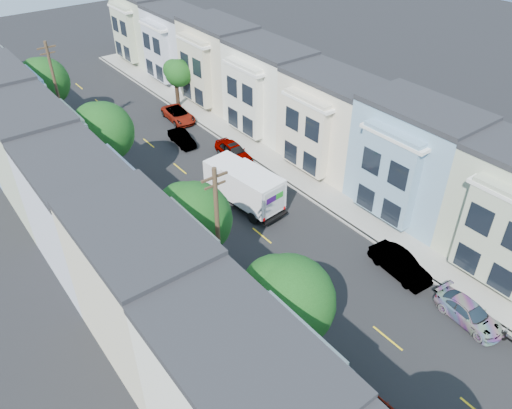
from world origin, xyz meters
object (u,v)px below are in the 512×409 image
(tree_c, at_px, (193,220))
(lead_sedan, at_px, (182,138))
(tree_d, at_px, (103,133))
(utility_pole_far, at_px, (58,96))
(parked_right_b, at_px, (400,264))
(tree_e, at_px, (44,83))
(parked_right_a, at_px, (469,313))
(fedex_truck, at_px, (244,185))
(parked_right_c, at_px, (233,151))
(utility_pole_near, at_px, (218,243))
(parked_left_d, at_px, (161,212))
(tree_far_r, at_px, (178,74))
(parked_left_c, at_px, (264,313))
(parked_right_d, at_px, (178,115))
(tree_b, at_px, (287,302))

(tree_c, distance_m, lead_sedan, 19.75)
(tree_d, relative_size, lead_sedan, 2.14)
(utility_pole_far, height_order, parked_right_b, utility_pole_far)
(tree_d, bearing_deg, parked_right_b, -61.56)
(tree_e, relative_size, lead_sedan, 2.03)
(tree_e, height_order, parked_right_a, tree_e)
(tree_d, bearing_deg, lead_sedan, 23.77)
(tree_c, xyz_separation_m, fedex_truck, (7.67, 5.26, -3.30))
(fedex_truck, relative_size, lead_sedan, 1.84)
(tree_e, bearing_deg, parked_right_a, -74.35)
(parked_right_c, bearing_deg, tree_d, 175.80)
(tree_e, xyz_separation_m, utility_pole_near, (0.00, -29.99, -0.05))
(parked_left_d, height_order, parked_right_a, parked_left_d)
(parked_right_b, distance_m, parked_right_c, 19.28)
(parked_left_d, bearing_deg, fedex_truck, -25.20)
(tree_d, bearing_deg, tree_far_r, 41.40)
(parked_left_d, bearing_deg, utility_pole_far, 89.81)
(tree_c, distance_m, parked_left_c, 7.08)
(tree_e, height_order, lead_sedan, tree_e)
(utility_pole_far, bearing_deg, parked_right_a, -72.71)
(parked_right_a, xyz_separation_m, parked_right_d, (0.00, 34.56, 0.03))
(parked_right_c, bearing_deg, parked_left_c, -116.93)
(parked_right_a, height_order, parked_right_c, parked_right_c)
(utility_pole_far, distance_m, parked_right_c, 16.60)
(fedex_truck, bearing_deg, tree_b, -124.94)
(tree_d, relative_size, parked_right_d, 1.68)
(fedex_truck, relative_size, parked_right_a, 1.63)
(fedex_truck, relative_size, parked_right_d, 1.45)
(parked_right_a, bearing_deg, lead_sedan, 99.83)
(utility_pole_far, distance_m, fedex_truck, 19.81)
(parked_right_d, bearing_deg, parked_left_c, -105.47)
(tree_e, relative_size, parked_right_d, 1.59)
(tree_b, height_order, parked_right_d, tree_b)
(tree_d, height_order, parked_right_d, tree_d)
(utility_pole_near, distance_m, fedex_truck, 11.59)
(utility_pole_far, distance_m, parked_left_d, 16.39)
(tree_d, xyz_separation_m, parked_right_c, (11.20, -1.41, -4.84))
(tree_c, relative_size, parked_right_b, 1.67)
(tree_c, bearing_deg, tree_far_r, 62.01)
(tree_c, bearing_deg, tree_d, 90.00)
(parked_right_c, bearing_deg, tree_e, 128.91)
(tree_far_r, xyz_separation_m, parked_left_c, (-11.79, -30.10, -3.12))
(tree_d, height_order, lead_sedan, tree_d)
(tree_b, distance_m, parked_right_a, 12.81)
(tree_far_r, relative_size, parked_right_a, 1.25)
(tree_c, height_order, utility_pole_near, utility_pole_near)
(tree_b, bearing_deg, parked_right_c, 61.40)
(parked_right_b, distance_m, parked_right_d, 29.30)
(lead_sedan, bearing_deg, utility_pole_far, 148.89)
(tree_b, height_order, parked_right_b, tree_b)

